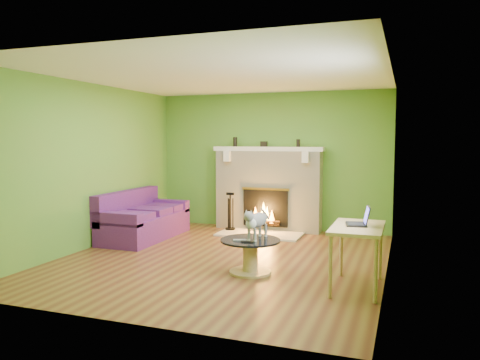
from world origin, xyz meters
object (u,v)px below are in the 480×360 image
(coffee_table, at_px, (250,254))
(cat, at_px, (257,223))
(sofa, at_px, (142,220))
(desk, at_px, (357,234))

(coffee_table, xyz_separation_m, cat, (0.08, 0.05, 0.39))
(sofa, distance_m, desk, 4.14)
(coffee_table, relative_size, desk, 0.78)
(coffee_table, height_order, desk, desk)
(sofa, relative_size, coffee_table, 2.37)
(sofa, bearing_deg, desk, -22.50)
(desk, relative_size, cat, 1.51)
(sofa, distance_m, coffee_table, 2.83)
(coffee_table, bearing_deg, sofa, 150.24)
(sofa, height_order, coffee_table, sofa)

